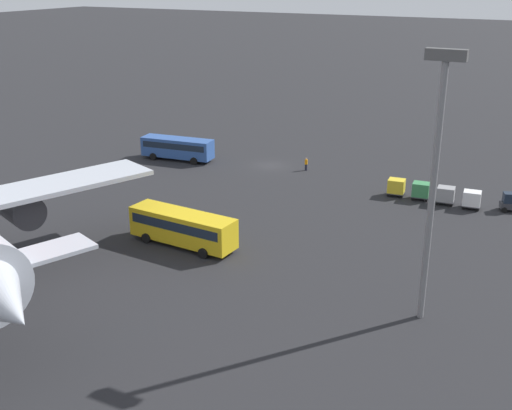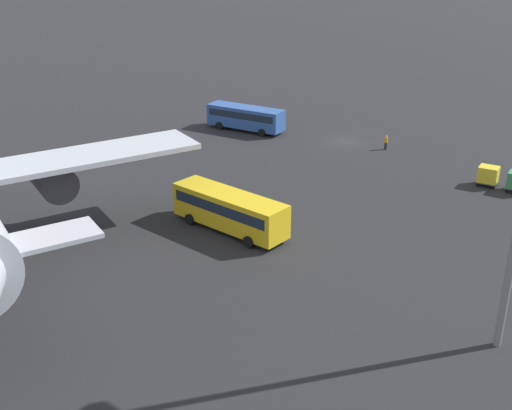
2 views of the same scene
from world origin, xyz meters
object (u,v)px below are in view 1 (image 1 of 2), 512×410
at_px(cargo_cart_white, 472,199).
at_px(cargo_cart_grey, 446,194).
at_px(shuttle_bus_near, 177,147).
at_px(baggage_tug, 510,203).
at_px(worker_person, 306,164).
at_px(shuttle_bus_far, 183,226).
at_px(cargo_cart_green, 421,190).
at_px(cargo_cart_yellow, 396,186).

height_order(cargo_cart_white, cargo_cart_grey, same).
xyz_separation_m(shuttle_bus_near, baggage_tug, (-44.58, 0.07, -0.92)).
bearing_deg(worker_person, shuttle_bus_far, 88.32).
relative_size(shuttle_bus_near, cargo_cart_green, 4.91).
xyz_separation_m(shuttle_bus_far, cargo_cart_yellow, (-14.47, -23.89, -0.82)).
bearing_deg(shuttle_bus_near, cargo_cart_green, 171.75).
height_order(worker_person, cargo_cart_grey, cargo_cart_grey).
bearing_deg(shuttle_bus_far, cargo_cart_green, -122.17).
bearing_deg(shuttle_bus_near, cargo_cart_white, 171.40).
bearing_deg(cargo_cart_green, cargo_cart_grey, 174.46).
bearing_deg(cargo_cart_white, worker_person, -12.64).
distance_m(shuttle_bus_far, baggage_tug, 36.82).
xyz_separation_m(cargo_cart_white, cargo_cart_grey, (2.92, -0.13, 0.00)).
bearing_deg(cargo_cart_white, baggage_tug, -161.79).
relative_size(baggage_tug, cargo_cart_yellow, 1.25).
relative_size(shuttle_bus_far, baggage_tug, 4.19).
height_order(shuttle_bus_near, cargo_cart_grey, shuttle_bus_near).
distance_m(shuttle_bus_far, cargo_cart_grey, 31.17).
relative_size(cargo_cart_white, cargo_cart_green, 1.00).
bearing_deg(cargo_cart_white, cargo_cart_grey, -2.54).
bearing_deg(shuttle_bus_far, baggage_tug, -133.77).
height_order(worker_person, cargo_cart_green, cargo_cart_green).
bearing_deg(cargo_cart_grey, baggage_tug, -170.32).
bearing_deg(cargo_cart_yellow, cargo_cart_green, -179.34).
distance_m(shuttle_bus_near, cargo_cart_green, 34.80).
xyz_separation_m(worker_person, cargo_cart_grey, (-19.47, 4.89, 0.32)).
height_order(worker_person, cargo_cart_yellow, cargo_cart_yellow).
distance_m(baggage_tug, cargo_cart_green, 9.84).
bearing_deg(cargo_cart_white, shuttle_bus_far, 45.34).
distance_m(shuttle_bus_far, worker_person, 28.56).
bearing_deg(shuttle_bus_far, shuttle_bus_near, -51.20).
bearing_deg(shuttle_bus_near, cargo_cart_yellow, 171.54).
relative_size(cargo_cart_green, cargo_cart_yellow, 1.00).
xyz_separation_m(baggage_tug, cargo_cart_white, (3.96, 1.30, 0.25)).
height_order(cargo_cart_white, cargo_cart_green, same).
distance_m(baggage_tug, cargo_cart_grey, 6.98).
bearing_deg(shuttle_bus_near, shuttle_bus_far, 118.28).
distance_m(shuttle_bus_near, worker_person, 18.61).
bearing_deg(baggage_tug, shuttle_bus_far, 23.71).
height_order(shuttle_bus_near, cargo_cart_white, shuttle_bus_near).
bearing_deg(shuttle_bus_near, cargo_cart_grey, 171.44).
relative_size(shuttle_bus_far, cargo_cart_green, 5.25).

